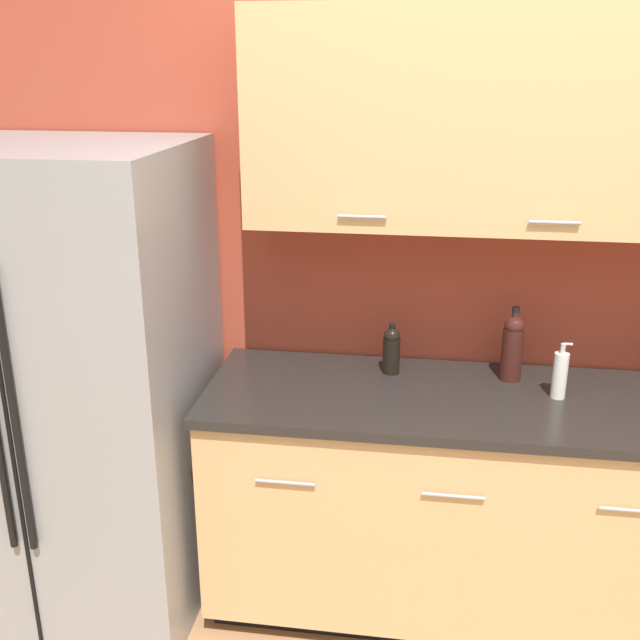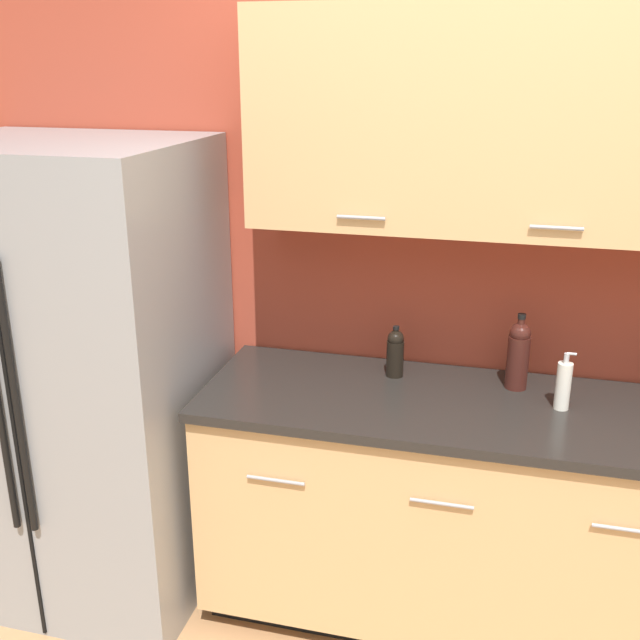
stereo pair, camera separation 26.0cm
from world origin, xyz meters
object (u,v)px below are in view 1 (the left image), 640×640
oil_bottle (392,349)px  soap_dispenser (560,375)px  refrigerator (68,387)px  wine_bottle (513,346)px

oil_bottle → soap_dispenser: bearing=-12.7°
refrigerator → soap_dispenser: (1.75, 0.11, 0.11)m
soap_dispenser → oil_bottle: (-0.58, 0.13, 0.01)m
soap_dispenser → oil_bottle: 0.60m
soap_dispenser → refrigerator: bearing=-176.3°
refrigerator → soap_dispenser: bearing=3.7°
refrigerator → wine_bottle: (1.60, 0.25, 0.16)m
oil_bottle → refrigerator: bearing=-168.1°
wine_bottle → soap_dispenser: bearing=-41.9°
refrigerator → oil_bottle: size_ratio=9.05×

